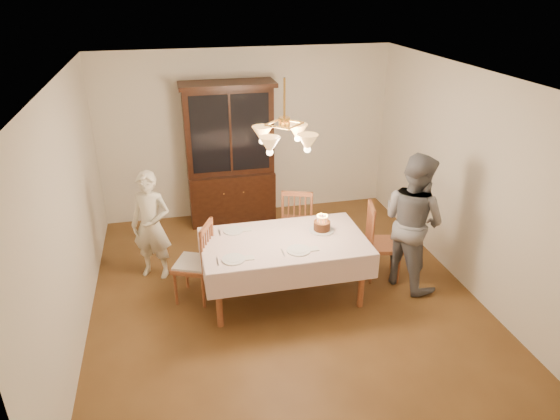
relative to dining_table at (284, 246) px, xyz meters
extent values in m
plane|color=#563618|center=(0.00, 0.00, -0.68)|extent=(5.00, 5.00, 0.00)
plane|color=white|center=(0.00, 0.00, 1.92)|extent=(5.00, 5.00, 0.00)
plane|color=beige|center=(0.00, 2.50, 0.62)|extent=(4.50, 0.00, 4.50)
plane|color=beige|center=(0.00, -2.50, 0.62)|extent=(4.50, 0.00, 4.50)
plane|color=beige|center=(-2.25, 0.00, 0.62)|extent=(0.00, 5.00, 5.00)
plane|color=beige|center=(2.25, 0.00, 0.62)|extent=(0.00, 5.00, 5.00)
cube|color=brown|center=(0.00, 0.00, 0.05)|extent=(1.80, 1.00, 0.04)
cube|color=white|center=(0.00, 0.00, 0.07)|extent=(1.90, 1.10, 0.01)
cylinder|color=brown|center=(-0.82, -0.42, -0.33)|extent=(0.07, 0.07, 0.71)
cylinder|color=brown|center=(0.82, -0.42, -0.33)|extent=(0.07, 0.07, 0.71)
cylinder|color=brown|center=(-0.82, 0.42, -0.33)|extent=(0.07, 0.07, 0.71)
cylinder|color=brown|center=(0.82, 0.42, -0.33)|extent=(0.07, 0.07, 0.71)
cube|color=black|center=(-0.31, 2.23, -0.28)|extent=(1.30, 0.50, 0.80)
cube|color=black|center=(-0.31, 2.28, 0.77)|extent=(1.30, 0.40, 1.30)
cube|color=black|center=(-0.31, 2.08, 0.77)|extent=(1.14, 0.01, 1.14)
cube|color=black|center=(-0.31, 2.23, 1.45)|extent=(1.38, 0.54, 0.06)
cube|color=brown|center=(0.43, 0.98, -0.23)|extent=(0.55, 0.54, 0.05)
cube|color=brown|center=(0.37, 0.80, 0.29)|extent=(0.39, 0.17, 0.06)
cylinder|color=brown|center=(0.66, 1.08, -0.47)|extent=(0.04, 0.04, 0.43)
cylinder|color=brown|center=(0.32, 1.20, -0.47)|extent=(0.04, 0.04, 0.43)
cylinder|color=brown|center=(0.54, 0.76, -0.47)|extent=(0.04, 0.04, 0.43)
cylinder|color=brown|center=(0.20, 0.88, -0.47)|extent=(0.04, 0.04, 0.43)
cube|color=brown|center=(-1.05, 0.20, -0.23)|extent=(0.56, 0.57, 0.05)
cube|color=brown|center=(-0.87, 0.12, 0.29)|extent=(0.19, 0.38, 0.06)
cylinder|color=brown|center=(-1.13, 0.43, -0.47)|extent=(0.04, 0.04, 0.43)
cylinder|color=brown|center=(-1.27, 0.10, -0.47)|extent=(0.04, 0.04, 0.43)
cylinder|color=brown|center=(-0.82, 0.29, -0.47)|extent=(0.04, 0.04, 0.43)
cylinder|color=brown|center=(-0.96, -0.04, -0.47)|extent=(0.04, 0.04, 0.43)
cube|color=beige|center=(-1.05, 0.20, -0.20)|extent=(0.51, 0.52, 0.03)
cube|color=brown|center=(1.33, 0.15, -0.23)|extent=(0.51, 0.52, 0.05)
cube|color=brown|center=(1.15, 0.19, 0.29)|extent=(0.12, 0.40, 0.06)
cylinder|color=brown|center=(1.46, -0.07, -0.47)|extent=(0.04, 0.04, 0.43)
cylinder|color=brown|center=(1.54, 0.29, -0.47)|extent=(0.04, 0.04, 0.43)
cylinder|color=brown|center=(1.13, 0.01, -0.47)|extent=(0.04, 0.04, 0.43)
cylinder|color=brown|center=(1.21, 0.36, -0.47)|extent=(0.04, 0.04, 0.43)
imported|color=white|center=(-1.50, 0.83, 0.02)|extent=(0.61, 0.52, 1.41)
imported|color=slate|center=(1.58, -0.05, 0.17)|extent=(0.92, 1.02, 1.71)
cylinder|color=white|center=(0.50, 0.13, 0.08)|extent=(0.30, 0.30, 0.01)
cylinder|color=#32190B|center=(0.50, 0.13, 0.14)|extent=(0.20, 0.20, 0.11)
cylinder|color=#598CD8|center=(0.56, 0.13, 0.23)|extent=(0.01, 0.01, 0.07)
sphere|color=#FFB23F|center=(0.56, 0.13, 0.27)|extent=(0.01, 0.01, 0.01)
cylinder|color=pink|center=(0.55, 0.15, 0.23)|extent=(0.01, 0.01, 0.07)
sphere|color=#FFB23F|center=(0.55, 0.15, 0.27)|extent=(0.01, 0.01, 0.01)
cylinder|color=#EACC66|center=(0.54, 0.17, 0.23)|extent=(0.01, 0.01, 0.07)
sphere|color=#FFB23F|center=(0.54, 0.17, 0.27)|extent=(0.01, 0.01, 0.01)
cylinder|color=#598CD8|center=(0.53, 0.18, 0.23)|extent=(0.01, 0.01, 0.07)
sphere|color=#FFB23F|center=(0.53, 0.18, 0.27)|extent=(0.01, 0.01, 0.01)
cylinder|color=pink|center=(0.51, 0.19, 0.23)|extent=(0.01, 0.01, 0.07)
sphere|color=#FFB23F|center=(0.51, 0.19, 0.27)|extent=(0.01, 0.01, 0.01)
cylinder|color=#EACC66|center=(0.49, 0.19, 0.23)|extent=(0.01, 0.01, 0.07)
sphere|color=#FFB23F|center=(0.49, 0.19, 0.27)|extent=(0.01, 0.01, 0.01)
cylinder|color=#598CD8|center=(0.47, 0.18, 0.23)|extent=(0.01, 0.01, 0.07)
sphere|color=#FFB23F|center=(0.47, 0.18, 0.27)|extent=(0.01, 0.01, 0.01)
cylinder|color=pink|center=(0.45, 0.17, 0.23)|extent=(0.01, 0.01, 0.07)
sphere|color=#FFB23F|center=(0.45, 0.17, 0.27)|extent=(0.01, 0.01, 0.01)
cylinder|color=#EACC66|center=(0.44, 0.15, 0.23)|extent=(0.01, 0.01, 0.07)
sphere|color=#FFB23F|center=(0.44, 0.15, 0.27)|extent=(0.01, 0.01, 0.01)
cylinder|color=#598CD8|center=(0.44, 0.13, 0.23)|extent=(0.01, 0.01, 0.07)
sphere|color=#FFB23F|center=(0.44, 0.13, 0.27)|extent=(0.01, 0.01, 0.01)
cylinder|color=pink|center=(0.44, 0.11, 0.23)|extent=(0.01, 0.01, 0.07)
sphere|color=#FFB23F|center=(0.44, 0.11, 0.27)|extent=(0.01, 0.01, 0.01)
cylinder|color=#EACC66|center=(0.45, 0.09, 0.23)|extent=(0.01, 0.01, 0.07)
sphere|color=#FFB23F|center=(0.45, 0.09, 0.27)|extent=(0.01, 0.01, 0.01)
cylinder|color=#598CD8|center=(0.47, 0.08, 0.23)|extent=(0.01, 0.01, 0.07)
sphere|color=#FFB23F|center=(0.47, 0.08, 0.27)|extent=(0.01, 0.01, 0.01)
cylinder|color=pink|center=(0.49, 0.07, 0.23)|extent=(0.01, 0.01, 0.07)
sphere|color=#FFB23F|center=(0.49, 0.07, 0.27)|extent=(0.01, 0.01, 0.01)
cylinder|color=#EACC66|center=(0.51, 0.07, 0.23)|extent=(0.01, 0.01, 0.07)
sphere|color=#FFB23F|center=(0.51, 0.07, 0.27)|extent=(0.01, 0.01, 0.01)
cylinder|color=#598CD8|center=(0.53, 0.08, 0.23)|extent=(0.01, 0.01, 0.07)
sphere|color=#FFB23F|center=(0.53, 0.08, 0.27)|extent=(0.01, 0.01, 0.01)
cylinder|color=pink|center=(0.54, 0.09, 0.23)|extent=(0.01, 0.01, 0.07)
sphere|color=#FFB23F|center=(0.54, 0.09, 0.27)|extent=(0.01, 0.01, 0.01)
cylinder|color=#EACC66|center=(0.55, 0.11, 0.23)|extent=(0.01, 0.01, 0.07)
sphere|color=#FFB23F|center=(0.55, 0.11, 0.27)|extent=(0.01, 0.01, 0.01)
cylinder|color=white|center=(-0.63, -0.32, 0.08)|extent=(0.25, 0.25, 0.02)
cube|color=silver|center=(-0.80, -0.32, 0.08)|extent=(0.01, 0.16, 0.01)
cube|color=beige|center=(-0.46, -0.32, 0.08)|extent=(0.10, 0.10, 0.01)
cylinder|color=white|center=(0.10, -0.28, 0.08)|extent=(0.27, 0.27, 0.02)
cube|color=silver|center=(-0.08, -0.28, 0.08)|extent=(0.02, 0.16, 0.01)
cube|color=beige|center=(0.28, -0.28, 0.08)|extent=(0.10, 0.10, 0.01)
cylinder|color=white|center=(-0.54, 0.35, 0.08)|extent=(0.24, 0.24, 0.02)
cube|color=silver|center=(-0.70, 0.35, 0.08)|extent=(0.01, 0.16, 0.01)
cube|color=beige|center=(-0.37, 0.35, 0.08)|extent=(0.10, 0.10, 0.01)
cylinder|color=#BF8C3F|center=(0.00, 0.00, 1.72)|extent=(0.02, 0.02, 0.40)
cylinder|color=#BF8C3F|center=(0.00, 0.00, 1.47)|extent=(0.12, 0.12, 0.10)
cone|color=#D8994C|center=(0.20, 0.20, 1.29)|extent=(0.22, 0.22, 0.18)
sphere|color=#FFD899|center=(0.20, 0.20, 1.22)|extent=(0.07, 0.07, 0.07)
cone|color=#D8994C|center=(-0.20, 0.20, 1.29)|extent=(0.22, 0.22, 0.18)
sphere|color=#FFD899|center=(-0.20, 0.20, 1.22)|extent=(0.07, 0.07, 0.07)
cone|color=#D8994C|center=(-0.20, -0.20, 1.29)|extent=(0.22, 0.22, 0.18)
sphere|color=#FFD899|center=(-0.20, -0.20, 1.22)|extent=(0.07, 0.07, 0.07)
cone|color=#D8994C|center=(0.20, -0.20, 1.29)|extent=(0.22, 0.22, 0.18)
sphere|color=#FFD899|center=(0.20, -0.20, 1.22)|extent=(0.07, 0.07, 0.07)
camera|label=1|loc=(-1.18, -4.92, 2.83)|focal=32.00mm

